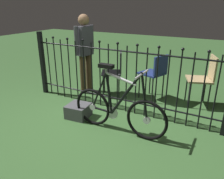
{
  "coord_description": "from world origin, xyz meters",
  "views": [
    {
      "loc": [
        1.57,
        -2.34,
        1.67
      ],
      "look_at": [
        0.17,
        0.21,
        0.55
      ],
      "focal_mm": 35.78,
      "sensor_mm": 36.0,
      "label": 1
    }
  ],
  "objects_px": {
    "chair_charcoal": "(115,69)",
    "chair_tan": "(205,76)",
    "chair_navy": "(155,72)",
    "person_visitor": "(85,48)",
    "display_crate": "(78,111)",
    "bicycle": "(118,109)"
  },
  "relations": [
    {
      "from": "bicycle",
      "to": "person_visitor",
      "type": "bearing_deg",
      "value": 140.43
    },
    {
      "from": "bicycle",
      "to": "chair_navy",
      "type": "relative_size",
      "value": 1.64
    },
    {
      "from": "chair_navy",
      "to": "display_crate",
      "type": "height_order",
      "value": "chair_navy"
    },
    {
      "from": "chair_charcoal",
      "to": "person_visitor",
      "type": "height_order",
      "value": "person_visitor"
    },
    {
      "from": "display_crate",
      "to": "bicycle",
      "type": "bearing_deg",
      "value": -6.25
    },
    {
      "from": "chair_charcoal",
      "to": "chair_tan",
      "type": "bearing_deg",
      "value": 11.53
    },
    {
      "from": "bicycle",
      "to": "display_crate",
      "type": "relative_size",
      "value": 4.2
    },
    {
      "from": "bicycle",
      "to": "person_visitor",
      "type": "height_order",
      "value": "person_visitor"
    },
    {
      "from": "person_visitor",
      "to": "chair_tan",
      "type": "bearing_deg",
      "value": 11.65
    },
    {
      "from": "chair_navy",
      "to": "chair_tan",
      "type": "bearing_deg",
      "value": 10.83
    },
    {
      "from": "chair_charcoal",
      "to": "display_crate",
      "type": "distance_m",
      "value": 1.17
    },
    {
      "from": "chair_tan",
      "to": "person_visitor",
      "type": "relative_size",
      "value": 0.58
    },
    {
      "from": "chair_navy",
      "to": "display_crate",
      "type": "distance_m",
      "value": 1.54
    },
    {
      "from": "display_crate",
      "to": "chair_tan",
      "type": "bearing_deg",
      "value": 40.93
    },
    {
      "from": "chair_charcoal",
      "to": "person_visitor",
      "type": "distance_m",
      "value": 0.71
    },
    {
      "from": "chair_tan",
      "to": "display_crate",
      "type": "bearing_deg",
      "value": -139.07
    },
    {
      "from": "chair_charcoal",
      "to": "person_visitor",
      "type": "bearing_deg",
      "value": -168.05
    },
    {
      "from": "chair_tan",
      "to": "chair_charcoal",
      "type": "xyz_separation_m",
      "value": [
        -1.54,
        -0.31,
        -0.02
      ]
    },
    {
      "from": "chair_navy",
      "to": "person_visitor",
      "type": "relative_size",
      "value": 0.56
    },
    {
      "from": "chair_navy",
      "to": "display_crate",
      "type": "relative_size",
      "value": 2.56
    },
    {
      "from": "chair_charcoal",
      "to": "person_visitor",
      "type": "relative_size",
      "value": 0.57
    },
    {
      "from": "chair_navy",
      "to": "person_visitor",
      "type": "height_order",
      "value": "person_visitor"
    }
  ]
}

